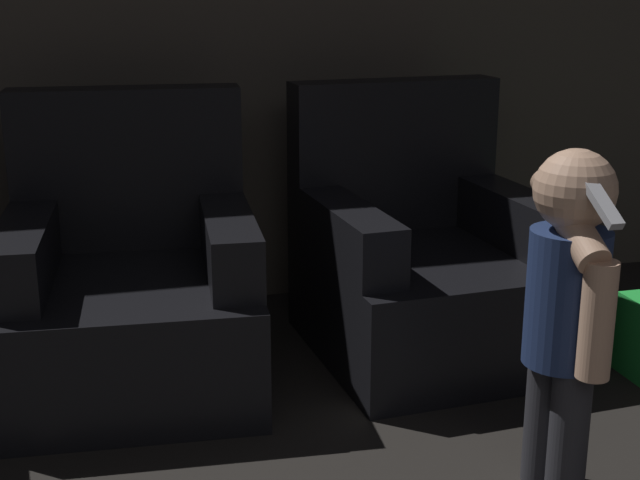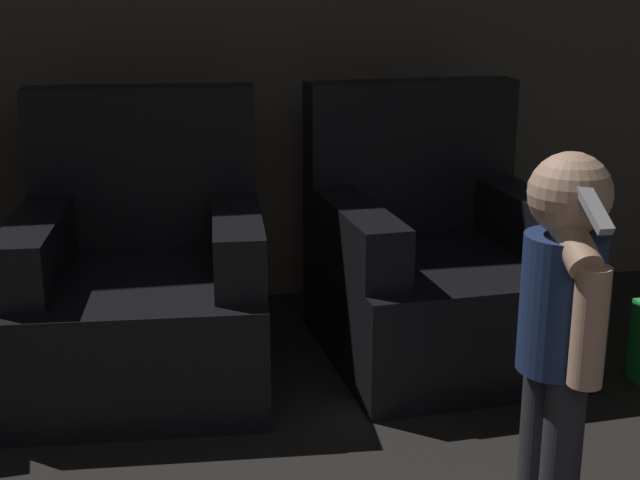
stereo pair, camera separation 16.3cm
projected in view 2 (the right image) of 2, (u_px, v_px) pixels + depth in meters
The scene contains 3 objects.
armchair_middle at pixel (143, 285), 3.06m from camera, with size 0.88×0.95×0.96m.
armchair_right at pixel (435, 267), 3.25m from camera, with size 0.86×0.94×0.96m.
person_toddler at pixel (563, 304), 2.21m from camera, with size 0.20×0.36×0.93m.
Camera 2 is at (-0.32, 0.83, 1.32)m, focal length 50.00 mm.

